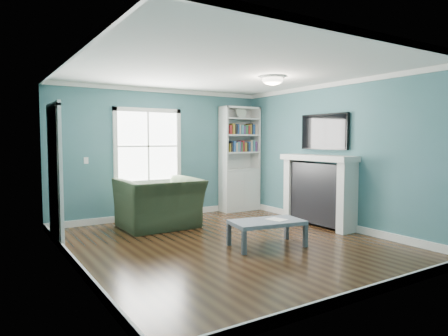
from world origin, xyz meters
TOP-DOWN VIEW (x-y plane):
  - floor at (0.00, 0.00)m, footprint 5.00×5.00m
  - room_walls at (0.00, 0.00)m, footprint 5.00×5.00m
  - trim at (0.00, 0.00)m, footprint 4.50×5.00m
  - window at (-0.30, 2.49)m, footprint 1.40×0.06m
  - bookshelf at (1.77, 2.30)m, footprint 0.90×0.35m
  - fireplace at (2.08, 0.20)m, footprint 0.44×1.58m
  - tv at (2.20, 0.20)m, footprint 0.06×1.10m
  - door at (-2.22, 1.40)m, footprint 0.12×0.98m
  - ceiling_fixture at (0.90, 0.10)m, footprint 0.38×0.38m
  - light_switch at (-1.50, 2.48)m, footprint 0.08×0.01m
  - recliner at (-0.45, 1.60)m, footprint 1.37×0.89m
  - coffee_table at (0.39, -0.41)m, footprint 1.14×0.74m
  - paper_sheet at (0.56, -0.44)m, footprint 0.27×0.32m

SIDE VIEW (x-z plane):
  - floor at x=0.00m, z-range 0.00..0.00m
  - coffee_table at x=0.39m, z-range 0.14..0.53m
  - paper_sheet at x=0.56m, z-range 0.39..0.39m
  - recliner at x=-0.45m, z-range 0.00..1.19m
  - fireplace at x=2.08m, z-range -0.01..1.29m
  - bookshelf at x=1.77m, z-range -0.23..2.08m
  - door at x=-2.22m, z-range -0.01..2.16m
  - light_switch at x=-1.50m, z-range 1.14..1.26m
  - trim at x=0.00m, z-range -0.06..2.54m
  - window at x=-0.30m, z-range 0.70..2.20m
  - room_walls at x=0.00m, z-range -0.92..4.08m
  - tv at x=2.20m, z-range 1.40..2.05m
  - ceiling_fixture at x=0.90m, z-range 2.47..2.63m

